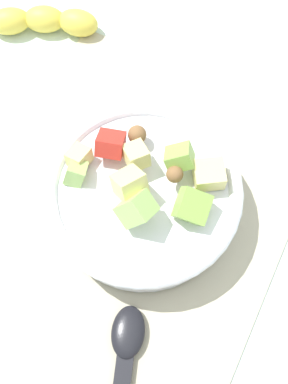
% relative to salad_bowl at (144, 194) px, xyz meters
% --- Properties ---
extents(ground_plane, '(2.40, 2.40, 0.00)m').
position_rel_salad_bowl_xyz_m(ground_plane, '(-0.00, 0.01, -0.04)').
color(ground_plane, silver).
extents(placemat, '(0.41, 0.35, 0.01)m').
position_rel_salad_bowl_xyz_m(placemat, '(-0.00, 0.01, -0.04)').
color(placemat, '#BCB299').
rests_on(placemat, ground_plane).
extents(salad_bowl, '(0.22, 0.22, 0.10)m').
position_rel_salad_bowl_xyz_m(salad_bowl, '(0.00, 0.00, 0.00)').
color(salad_bowl, white).
rests_on(salad_bowl, placemat).
extents(serving_spoon, '(0.22, 0.10, 0.01)m').
position_rel_salad_bowl_xyz_m(serving_spoon, '(-0.18, -0.06, -0.03)').
color(serving_spoon, black).
rests_on(serving_spoon, placemat).
extents(banana_whole, '(0.09, 0.15, 0.04)m').
position_rel_salad_bowl_xyz_m(banana_whole, '(0.18, 0.24, -0.02)').
color(banana_whole, yellow).
rests_on(banana_whole, ground_plane).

